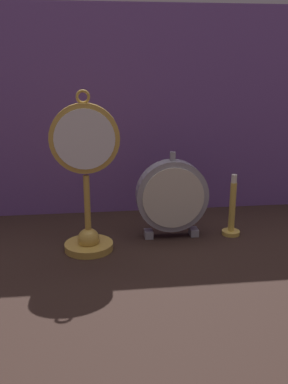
# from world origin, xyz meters

# --- Properties ---
(ground_plane) EXTENTS (4.00, 4.00, 0.00)m
(ground_plane) POSITION_xyz_m (0.00, 0.00, 0.00)
(ground_plane) COLOR black
(fabric_backdrop_drape) EXTENTS (1.48, 0.01, 0.56)m
(fabric_backdrop_drape) POSITION_xyz_m (0.00, 0.33, 0.28)
(fabric_backdrop_drape) COLOR #6B478E
(fabric_backdrop_drape) RESTS_ON ground_plane
(pocket_watch_on_stand) EXTENTS (0.15, 0.11, 0.36)m
(pocket_watch_on_stand) POSITION_xyz_m (-0.13, 0.06, 0.16)
(pocket_watch_on_stand) COLOR gold
(pocket_watch_on_stand) RESTS_ON ground_plane
(mantel_clock_silver) EXTENTS (0.17, 0.04, 0.21)m
(mantel_clock_silver) POSITION_xyz_m (0.07, 0.12, 0.10)
(mantel_clock_silver) COLOR gray
(mantel_clock_silver) RESTS_ON ground_plane
(brass_candlestick) EXTENTS (0.04, 0.04, 0.15)m
(brass_candlestick) POSITION_xyz_m (0.22, 0.11, 0.05)
(brass_candlestick) COLOR gold
(brass_candlestick) RESTS_ON ground_plane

